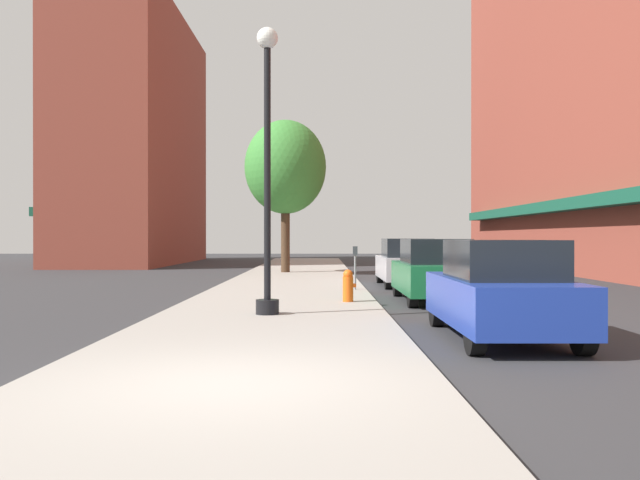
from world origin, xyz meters
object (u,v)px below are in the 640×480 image
(car_silver, at_px, (404,263))
(tree_near, at_px, (283,168))
(parking_meter_near, at_px, (353,262))
(fire_hydrant, at_px, (346,285))
(car_green, at_px, (432,271))
(lamppost, at_px, (265,164))
(car_blue, at_px, (498,291))

(car_silver, bearing_deg, tree_near, 121.02)
(parking_meter_near, height_order, tree_near, tree_near)
(fire_hydrant, relative_size, car_silver, 0.18)
(fire_hydrant, bearing_deg, parking_meter_near, 84.48)
(tree_near, bearing_deg, car_green, -70.43)
(fire_hydrant, height_order, tree_near, tree_near)
(fire_hydrant, distance_m, car_green, 2.65)
(car_green, bearing_deg, fire_hydrant, -151.22)
(car_green, relative_size, car_silver, 1.00)
(lamppost, distance_m, car_green, 6.17)
(car_blue, xyz_separation_m, car_silver, (0.00, 12.35, 0.00))
(lamppost, xyz_separation_m, car_silver, (4.10, 9.72, -2.39))
(fire_hydrant, height_order, car_blue, car_blue)
(parking_meter_near, bearing_deg, car_blue, -78.02)
(parking_meter_near, distance_m, car_blue, 9.40)
(car_green, height_order, car_silver, same)
(lamppost, xyz_separation_m, parking_meter_near, (2.15, 6.57, -2.25))
(fire_hydrant, distance_m, car_silver, 7.40)
(lamppost, height_order, car_blue, lamppost)
(parking_meter_near, relative_size, car_green, 0.30)
(car_blue, bearing_deg, car_green, 91.96)
(car_blue, bearing_deg, fire_hydrant, 115.50)
(lamppost, relative_size, tree_near, 0.85)
(fire_hydrant, distance_m, parking_meter_near, 3.90)
(parking_meter_near, bearing_deg, fire_hydrant, -95.52)
(lamppost, bearing_deg, tree_near, 91.67)
(lamppost, xyz_separation_m, tree_near, (-0.49, 16.86, 1.67))
(fire_hydrant, xyz_separation_m, tree_near, (-2.27, 14.15, 4.35))
(tree_near, height_order, car_green, tree_near)
(lamppost, relative_size, fire_hydrant, 7.47)
(fire_hydrant, bearing_deg, car_silver, 71.68)
(tree_near, bearing_deg, parking_meter_near, -75.62)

